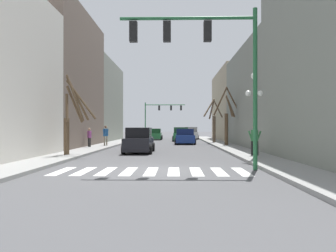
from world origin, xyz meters
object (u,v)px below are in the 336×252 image
at_px(pedestrian_crossing_street, 106,134).
at_px(street_lamp_right_corner, 254,98).
at_px(pedestrian_on_right_sidewalk, 89,136).
at_px(traffic_signal_far, 160,111).
at_px(street_tree_left_near, 227,119).
at_px(street_tree_right_mid, 71,117).
at_px(traffic_signal_near, 206,51).
at_px(pedestrian_waiting_at_curb, 255,138).
at_px(car_parked_right_near, 185,137).
at_px(car_at_intersection, 139,141).
at_px(car_parked_right_far, 155,135).
at_px(street_tree_right_near, 213,121).
at_px(car_parked_left_mid, 181,135).
at_px(car_driving_toward_lane, 191,134).

bearing_deg(pedestrian_crossing_street, street_lamp_right_corner, 70.32).
distance_m(pedestrian_crossing_street, pedestrian_on_right_sidewalk, 2.21).
distance_m(traffic_signal_far, street_tree_left_near, 27.57).
bearing_deg(street_tree_right_mid, traffic_signal_far, 84.55).
xyz_separation_m(traffic_signal_near, pedestrian_waiting_at_curb, (3.27, 5.32, -3.73)).
distance_m(traffic_signal_far, pedestrian_waiting_at_curb, 38.58).
distance_m(car_parked_right_near, car_at_intersection, 12.47).
xyz_separation_m(car_parked_right_far, street_tree_right_near, (7.04, -10.86, 1.66)).
bearing_deg(car_parked_left_mid, street_tree_right_near, -151.62).
bearing_deg(car_at_intersection, traffic_signal_near, 22.60).
bearing_deg(pedestrian_on_right_sidewalk, traffic_signal_far, 130.07).
distance_m(traffic_signal_far, car_at_intersection, 34.12).
height_order(car_parked_left_mid, car_driving_toward_lane, car_driving_toward_lane).
xyz_separation_m(traffic_signal_near, street_tree_right_near, (2.86, 22.12, -2.50)).
bearing_deg(street_lamp_right_corner, car_parked_left_mid, 98.14).
distance_m(street_lamp_right_corner, pedestrian_on_right_sidewalk, 14.92).
distance_m(car_at_intersection, car_parked_left_mid, 19.62).
bearing_deg(pedestrian_crossing_street, car_at_intersection, 58.58).
xyz_separation_m(car_parked_right_far, pedestrian_crossing_street, (-3.31, -17.60, 0.45)).
bearing_deg(street_tree_right_near, street_lamp_right_corner, -89.82).
bearing_deg(pedestrian_crossing_street, car_parked_right_far, -162.63).
bearing_deg(traffic_signal_far, traffic_signal_near, -84.81).
bearing_deg(pedestrian_waiting_at_curb, street_lamp_right_corner, 91.77).
bearing_deg(traffic_signal_near, pedestrian_crossing_street, 115.96).
distance_m(pedestrian_crossing_street, street_tree_left_near, 11.10).
relative_size(pedestrian_waiting_at_curb, pedestrian_crossing_street, 0.98).
distance_m(car_driving_toward_lane, street_tree_right_mid, 31.13).
height_order(street_lamp_right_corner, car_at_intersection, street_lamp_right_corner).
xyz_separation_m(traffic_signal_near, car_driving_toward_lane, (1.09, 35.65, -4.07)).
xyz_separation_m(car_parked_left_mid, pedestrian_on_right_sidewalk, (-7.82, -15.14, 0.26)).
height_order(car_parked_left_mid, pedestrian_on_right_sidewalk, car_parked_left_mid).
distance_m(car_at_intersection, pedestrian_on_right_sidewalk, 6.25).
xyz_separation_m(car_parked_right_far, car_driving_toward_lane, (5.27, 2.66, 0.09)).
bearing_deg(pedestrian_waiting_at_curb, traffic_signal_far, -63.11).
height_order(traffic_signal_far, car_parked_right_near, traffic_signal_far).
xyz_separation_m(car_at_intersection, car_parked_right_far, (-0.37, 23.82, -0.06)).
bearing_deg(street_lamp_right_corner, car_driving_toward_lane, 93.31).
bearing_deg(street_tree_right_near, street_tree_right_mid, -122.27).
xyz_separation_m(car_at_intersection, car_parked_left_mid, (3.22, 19.36, 0.01)).
xyz_separation_m(car_parked_left_mid, street_tree_right_mid, (-6.88, -22.76, 1.55)).
relative_size(car_driving_toward_lane, street_tree_right_near, 0.90).
xyz_separation_m(car_parked_right_near, car_at_intersection, (-3.54, -11.96, 0.05)).
relative_size(car_parked_right_far, street_tree_left_near, 0.80).
bearing_deg(street_tree_right_near, pedestrian_waiting_at_curb, -88.61).
bearing_deg(car_parked_right_far, street_tree_right_mid, -6.89).
height_order(traffic_signal_near, car_at_intersection, traffic_signal_near).
relative_size(pedestrian_waiting_at_curb, street_tree_right_near, 0.37).
distance_m(street_lamp_right_corner, street_tree_left_near, 12.67).
relative_size(car_parked_left_mid, pedestrian_waiting_at_curb, 2.45).
height_order(car_at_intersection, car_driving_toward_lane, car_driving_toward_lane).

